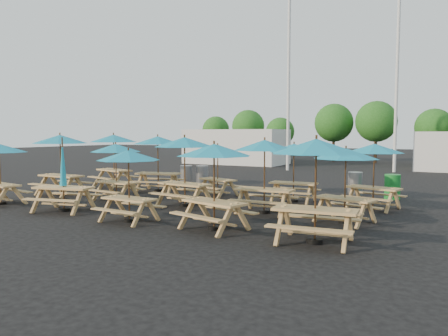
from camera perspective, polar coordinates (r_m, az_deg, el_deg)
The scene contains 28 objects.
ground at distance 16.32m, azimuth -2.55°, elevation -4.22°, with size 120.00×120.00×0.00m, color black.
picnic_unit_1 at distance 18.63m, azimuth -20.62°, elevation 3.09°, with size 2.17×2.17×2.45m.
picnic_unit_2 at distance 20.73m, azimuth -14.23°, elevation 3.37°, with size 2.60×2.60×2.45m.
picnic_unit_3 at distance 14.79m, azimuth -20.25°, elevation -1.61°, with size 2.18×2.01×2.37m.
picnic_unit_4 at distance 16.52m, azimuth -13.96°, elevation 2.11°, with size 1.99×1.99×2.12m.
picnic_unit_5 at distance 18.85m, azimuth -8.64°, elevation 3.17°, with size 2.47×2.47×2.38m.
picnic_unit_6 at distance 12.46m, azimuth -12.37°, elevation 1.06°, with size 1.83×1.83×2.04m.
picnic_unit_7 at distance 14.82m, azimuth -5.17°, elevation 2.84°, with size 2.31×2.31×2.38m.
picnic_unit_8 at distance 17.20m, azimuth -0.83°, elevation 2.16°, with size 2.28×2.28×2.06m.
picnic_unit_9 at distance 11.13m, azimuth -1.31°, elevation 1.68°, with size 2.36×2.36×2.24m.
picnic_unit_10 at distance 13.54m, azimuth 5.32°, elevation 2.41°, with size 2.10×2.10×2.31m.
picnic_unit_11 at distance 15.91m, azimuth 9.12°, elevation 2.15°, with size 1.90×1.90×2.13m.
picnic_unit_12 at distance 9.95m, azimuth 11.94°, elevation 1.97°, with size 2.25×2.25×2.39m.
picnic_unit_13 at distance 12.50m, azimuth 15.62°, elevation 1.25°, with size 2.22×2.22×2.10m.
picnic_unit_14 at distance 15.09m, azimuth 19.04°, elevation 1.95°, with size 2.25×2.25×2.17m.
waste_bin_0 at distance 21.12m, azimuth -4.95°, elevation -0.95°, with size 0.58×0.58×0.94m, color gray.
waste_bin_1 at distance 20.95m, azimuth -2.86°, elevation -0.99°, with size 0.58×0.58×0.94m, color gray.
waste_bin_2 at distance 18.29m, azimuth 16.76°, elevation -1.98°, with size 0.58×0.58×0.94m, color gray.
waste_bin_3 at distance 17.73m, azimuth 21.14°, elevation -2.30°, with size 0.58×0.58×0.94m, color #177E29.
mast_0 at distance 29.85m, azimuth 8.43°, elevation 11.26°, with size 0.20×0.20×12.00m, color silver.
mast_1 at distance 30.22m, azimuth 21.66°, elevation 10.91°, with size 0.20×0.20×12.00m, color silver.
event_tent_0 at distance 35.77m, azimuth 1.56°, elevation 2.81°, with size 8.00×4.00×2.80m, color silver.
tree_0 at distance 45.03m, azimuth -1.07°, elevation 4.99°, with size 2.80×2.80×4.24m.
tree_1 at distance 41.82m, azimuth 3.17°, elevation 5.46°, with size 3.11×3.11×4.72m.
tree_2 at distance 40.23m, azimuth 7.34°, elevation 4.71°, with size 2.59×2.59×3.93m.
tree_3 at distance 39.80m, azimuth 14.16°, elevation 5.74°, with size 3.36×3.36×5.09m.
tree_4 at distance 38.58m, azimuth 19.27°, elevation 5.74°, with size 3.41×3.41×5.17m.
tree_5 at distance 38.49m, azimuth 25.73°, elevation 4.83°, with size 2.94×2.94×4.45m.
Camera 1 is at (8.43, -13.75, 2.49)m, focal length 35.00 mm.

